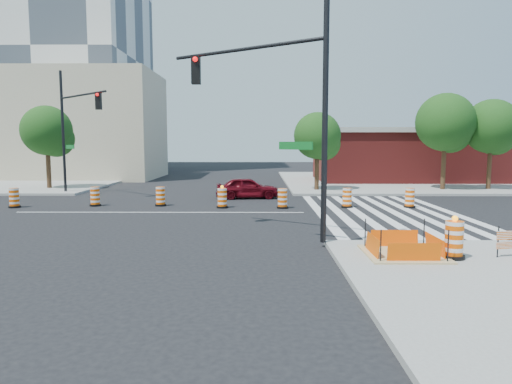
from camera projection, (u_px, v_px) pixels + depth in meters
ground at (160, 212)px, 22.17m from camera, size 120.00×120.00×0.00m
sidewalk_ne at (409, 181)px, 39.92m from camera, size 22.00×22.00×0.15m
sidewalk_nw at (1, 181)px, 40.20m from camera, size 22.00×22.00×0.15m
crosswalk_east at (385, 213)px, 22.09m from camera, size 6.75×13.50×0.01m
lane_centerline at (160, 212)px, 22.17m from camera, size 14.00×0.12×0.01m
excavation_pit at (403, 252)px, 13.13m from camera, size 2.20×2.20×0.90m
brick_storefront at (410, 155)px, 39.68m from camera, size 16.50×8.50×4.60m
beige_midrise at (84, 126)px, 43.60m from camera, size 14.00×10.00×10.00m
red_coupe at (247, 188)px, 27.75m from camera, size 3.99×1.98×1.31m
signal_pole_se at (278, 91)px, 15.22m from camera, size 5.37×3.53×8.32m
signal_pole_nw at (73, 119)px, 28.84m from camera, size 4.42×4.23×7.91m
pit_drum at (454, 241)px, 12.66m from camera, size 0.62×0.62×1.21m
barricade at (509, 240)px, 12.85m from camera, size 0.75×0.18×0.89m
tree_north_b at (48, 134)px, 32.49m from camera, size 3.57×3.54×6.02m
tree_north_c at (318, 138)px, 31.33m from camera, size 3.26×3.22×5.48m
tree_north_d at (446, 126)px, 31.54m from camera, size 4.00×4.00×6.79m
tree_north_e at (492, 130)px, 31.70m from camera, size 3.76×3.76×6.40m
median_drum_1 at (14, 199)px, 23.75m from camera, size 0.60×0.60×1.02m
median_drum_2 at (95, 197)px, 24.37m from camera, size 0.60×0.60×1.02m
median_drum_3 at (161, 197)px, 24.41m from camera, size 0.60×0.60×1.02m
median_drum_4 at (222, 199)px, 23.66m from camera, size 0.60×0.60×1.18m
median_drum_5 at (283, 199)px, 23.51m from camera, size 0.60×0.60×1.02m
median_drum_6 at (347, 199)px, 23.75m from camera, size 0.60×0.60×1.02m
median_drum_7 at (410, 199)px, 23.73m from camera, size 0.60×0.60×1.02m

